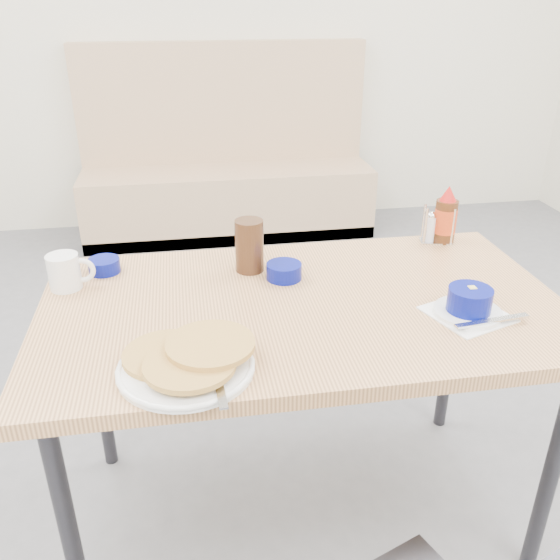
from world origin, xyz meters
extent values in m
cube|color=beige|center=(0.00, 2.97, 1.40)|extent=(5.00, 0.06, 2.80)
cube|color=tan|center=(0.00, 2.72, 0.23)|extent=(1.90, 0.55, 0.45)
cube|color=tan|center=(0.00, 2.94, 0.72)|extent=(1.90, 0.12, 1.00)
cube|color=#2D2D33|center=(0.00, 2.72, 0.04)|extent=(1.90, 0.55, 0.08)
cube|color=tan|center=(0.00, 0.25, 0.74)|extent=(1.40, 0.80, 0.04)
cylinder|color=#2D2D33|center=(-0.62, -0.07, 0.36)|extent=(0.04, 0.04, 0.72)
cylinder|color=#2D2D33|center=(0.62, -0.07, 0.36)|extent=(0.04, 0.04, 0.72)
cylinder|color=#2D2D33|center=(-0.62, 0.57, 0.36)|extent=(0.04, 0.04, 0.72)
cylinder|color=#2D2D33|center=(0.62, 0.57, 0.36)|extent=(0.04, 0.04, 0.72)
cylinder|color=white|center=(-0.32, -0.02, 0.77)|extent=(0.30, 0.30, 0.02)
cylinder|color=tan|center=(-0.36, 0.02, 0.78)|extent=(0.20, 0.20, 0.01)
cylinder|color=tan|center=(-0.31, -0.05, 0.79)|extent=(0.20, 0.20, 0.01)
cylinder|color=tan|center=(-0.26, 0.00, 0.81)|extent=(0.20, 0.20, 0.01)
cube|color=silver|center=(-0.25, -0.12, 0.78)|extent=(0.02, 0.14, 0.01)
cylinder|color=white|center=(-0.64, 0.44, 0.81)|extent=(0.09, 0.09, 0.10)
cylinder|color=black|center=(-0.64, 0.44, 0.85)|extent=(0.08, 0.08, 0.00)
torus|color=white|center=(-0.59, 0.44, 0.81)|extent=(0.07, 0.02, 0.07)
cube|color=white|center=(0.40, 0.11, 0.76)|extent=(0.23, 0.23, 0.00)
cylinder|color=white|center=(0.40, 0.11, 0.77)|extent=(0.17, 0.17, 0.01)
cylinder|color=#050D72|center=(0.40, 0.11, 0.81)|extent=(0.11, 0.11, 0.06)
cylinder|color=white|center=(0.40, 0.11, 0.83)|extent=(0.10, 0.10, 0.01)
cube|color=#F4DB60|center=(0.41, 0.11, 0.83)|extent=(0.02, 0.02, 0.01)
cube|color=silver|center=(0.44, 0.04, 0.78)|extent=(0.21, 0.04, 0.01)
cylinder|color=#050D72|center=(-0.54, 0.53, 0.78)|extent=(0.09, 0.09, 0.04)
cylinder|color=#050D72|center=(-0.03, 0.40, 0.78)|extent=(0.10, 0.10, 0.05)
cylinder|color=#392112|center=(-0.12, 0.47, 0.84)|extent=(0.09, 0.09, 0.16)
cube|color=silver|center=(0.52, 0.59, 0.76)|extent=(0.11, 0.08, 0.00)
cylinder|color=silver|center=(0.47, 0.58, 0.82)|extent=(0.01, 0.01, 0.12)
cylinder|color=silver|center=(0.56, 0.56, 0.82)|extent=(0.01, 0.01, 0.12)
cylinder|color=silver|center=(0.48, 0.62, 0.82)|extent=(0.01, 0.01, 0.12)
cylinder|color=silver|center=(0.57, 0.60, 0.82)|extent=(0.01, 0.01, 0.12)
cylinder|color=silver|center=(0.50, 0.60, 0.80)|extent=(0.03, 0.03, 0.08)
cylinder|color=#3F3326|center=(0.54, 0.58, 0.80)|extent=(0.03, 0.03, 0.08)
cylinder|color=#47230F|center=(0.55, 0.59, 0.83)|extent=(0.07, 0.07, 0.14)
cylinder|color=#EA4E1B|center=(0.55, 0.59, 0.83)|extent=(0.07, 0.07, 0.08)
cone|color=red|center=(0.55, 0.59, 0.93)|extent=(0.05, 0.05, 0.05)
camera|label=1|loc=(-0.29, -1.12, 1.52)|focal=38.00mm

